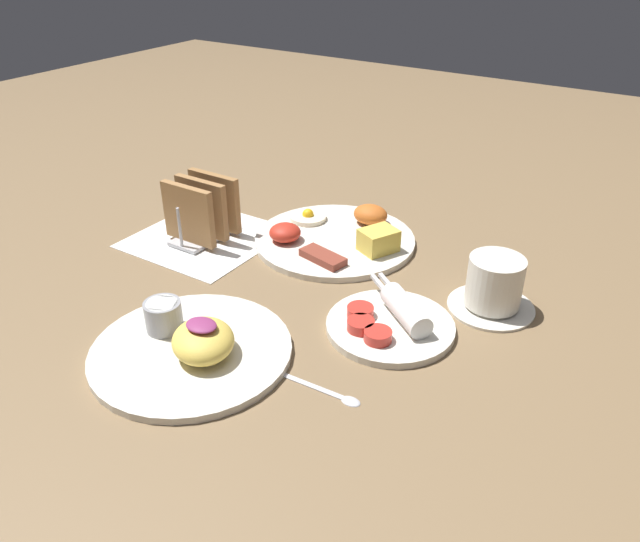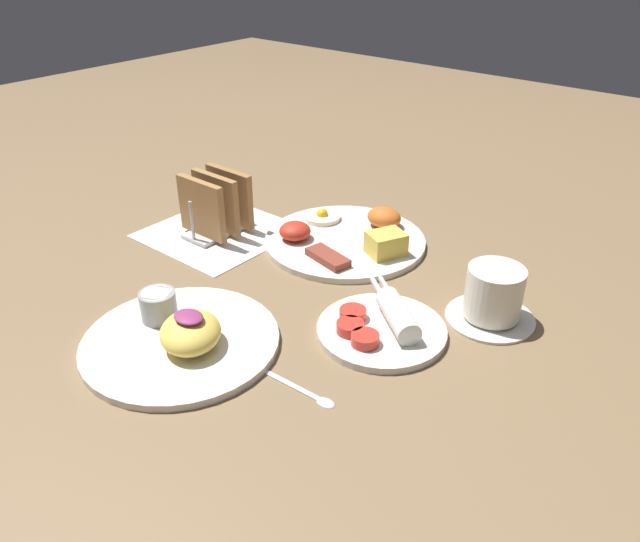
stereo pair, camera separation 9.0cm
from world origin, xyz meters
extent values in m
plane|color=brown|center=(0.00, 0.00, 0.00)|extent=(3.00, 3.00, 0.00)
cube|color=white|center=(-0.18, 0.09, 0.00)|extent=(0.22, 0.22, 0.00)
cylinder|color=silver|center=(0.02, 0.20, 0.01)|extent=(0.27, 0.27, 0.01)
cube|color=#E5C64C|center=(0.10, 0.20, 0.03)|extent=(0.06, 0.07, 0.04)
ellipsoid|color=#C66023|center=(0.04, 0.28, 0.03)|extent=(0.06, 0.05, 0.03)
cylinder|color=#F4EACC|center=(-0.06, 0.23, 0.01)|extent=(0.06, 0.06, 0.01)
sphere|color=yellow|center=(-0.06, 0.23, 0.02)|extent=(0.02, 0.02, 0.02)
ellipsoid|color=red|center=(-0.04, 0.15, 0.02)|extent=(0.05, 0.05, 0.03)
cube|color=brown|center=(0.04, 0.12, 0.02)|extent=(0.08, 0.05, 0.01)
cylinder|color=silver|center=(0.21, 0.03, 0.01)|extent=(0.17, 0.17, 0.01)
cylinder|color=red|center=(0.17, 0.02, 0.02)|extent=(0.04, 0.04, 0.01)
cylinder|color=red|center=(0.18, -0.01, 0.02)|extent=(0.04, 0.04, 0.01)
cylinder|color=red|center=(0.21, -0.02, 0.02)|extent=(0.04, 0.04, 0.01)
cylinder|color=white|center=(0.22, 0.04, 0.03)|extent=(0.09, 0.08, 0.03)
cube|color=silver|center=(0.16, 0.08, 0.03)|extent=(0.04, 0.04, 0.00)
cube|color=silver|center=(0.17, 0.09, 0.03)|extent=(0.04, 0.04, 0.00)
cylinder|color=silver|center=(0.03, -0.16, 0.01)|extent=(0.25, 0.25, 0.01)
ellipsoid|color=#EAC651|center=(0.05, -0.16, 0.03)|extent=(0.12, 0.11, 0.04)
ellipsoid|color=#8C3366|center=(0.05, -0.16, 0.05)|extent=(0.04, 0.03, 0.01)
cylinder|color=#99999E|center=(-0.03, -0.14, 0.03)|extent=(0.05, 0.05, 0.04)
cylinder|color=white|center=(-0.03, -0.14, 0.05)|extent=(0.04, 0.04, 0.01)
cube|color=#B7B7BC|center=(-0.18, 0.09, 0.01)|extent=(0.06, 0.12, 0.01)
cube|color=#9E7143|center=(-0.18, 0.06, 0.06)|extent=(0.10, 0.01, 0.10)
cube|color=#9D6F41|center=(-0.18, 0.09, 0.06)|extent=(0.10, 0.01, 0.10)
cube|color=#996B3D|center=(-0.18, 0.13, 0.06)|extent=(0.10, 0.01, 0.10)
cylinder|color=#B7B7BC|center=(-0.18, 0.04, 0.04)|extent=(0.01, 0.01, 0.07)
cylinder|color=#B7B7BC|center=(-0.18, 0.15, 0.04)|extent=(0.01, 0.01, 0.07)
cylinder|color=silver|center=(0.31, 0.15, 0.00)|extent=(0.12, 0.12, 0.01)
cylinder|color=silver|center=(0.31, 0.15, 0.04)|extent=(0.08, 0.08, 0.07)
cylinder|color=#381E0F|center=(0.31, 0.15, 0.07)|extent=(0.06, 0.06, 0.01)
cube|color=silver|center=(0.17, -0.13, 0.00)|extent=(0.11, 0.01, 0.00)
ellipsoid|color=silver|center=(0.24, -0.12, 0.00)|extent=(0.02, 0.02, 0.01)
camera|label=1|loc=(0.50, -0.59, 0.48)|focal=35.00mm
camera|label=2|loc=(0.57, -0.54, 0.48)|focal=35.00mm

